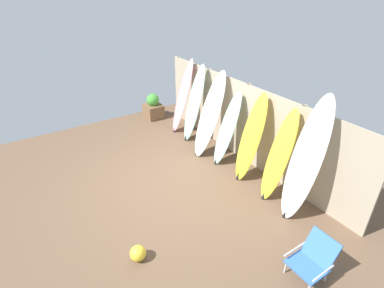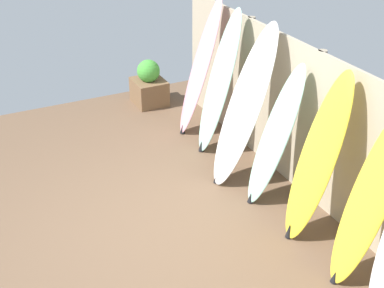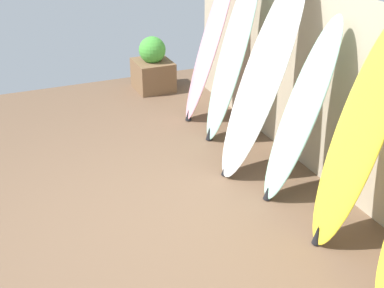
# 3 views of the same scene
# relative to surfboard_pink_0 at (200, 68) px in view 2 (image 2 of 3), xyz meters

# --- Properties ---
(ground) EXTENTS (7.68, 7.68, 0.00)m
(ground) POSITION_rel_surfboard_pink_0_xyz_m (2.02, -1.60, -0.97)
(ground) COLOR brown
(fence_back) EXTENTS (6.08, 0.11, 1.80)m
(fence_back) POSITION_rel_surfboard_pink_0_xyz_m (2.02, 0.41, -0.07)
(fence_back) COLOR tan
(fence_back) RESTS_ON ground
(surfboard_pink_0) EXTENTS (0.48, 0.69, 1.97)m
(surfboard_pink_0) POSITION_rel_surfboard_pink_0_xyz_m (0.00, 0.00, 0.00)
(surfboard_pink_0) COLOR pink
(surfboard_pink_0) RESTS_ON ground
(surfboard_seafoam_1) EXTENTS (0.50, 0.60, 1.96)m
(surfboard_seafoam_1) POSITION_rel_surfboard_pink_0_xyz_m (0.59, -0.02, -0.00)
(surfboard_seafoam_1) COLOR #9ED6BC
(surfboard_seafoam_1) RESTS_ON ground
(surfboard_white_2) EXTENTS (0.64, 0.90, 1.98)m
(surfboard_white_2) POSITION_rel_surfboard_pink_0_xyz_m (1.39, -0.11, 0.01)
(surfboard_white_2) COLOR white
(surfboard_white_2) RESTS_ON ground
(surfboard_seafoam_3) EXTENTS (0.44, 0.67, 1.67)m
(surfboard_seafoam_3) POSITION_rel_surfboard_pink_0_xyz_m (1.94, -0.02, -0.15)
(surfboard_seafoam_3) COLOR #9ED6BC
(surfboard_seafoam_3) RESTS_ON ground
(surfboard_yellow_4) EXTENTS (0.50, 0.65, 1.85)m
(surfboard_yellow_4) POSITION_rel_surfboard_pink_0_xyz_m (2.68, -0.02, -0.06)
(surfboard_yellow_4) COLOR yellow
(surfboard_yellow_4) RESTS_ON ground
(surfboard_yellow_5) EXTENTS (0.45, 0.64, 1.79)m
(surfboard_yellow_5) POSITION_rel_surfboard_pink_0_xyz_m (3.44, -0.02, -0.09)
(surfboard_yellow_5) COLOR yellow
(surfboard_yellow_5) RESTS_ON ground
(planter_box) EXTENTS (0.55, 0.49, 0.75)m
(planter_box) POSITION_rel_surfboard_pink_0_xyz_m (-1.21, -0.31, -0.66)
(planter_box) COLOR brown
(planter_box) RESTS_ON ground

